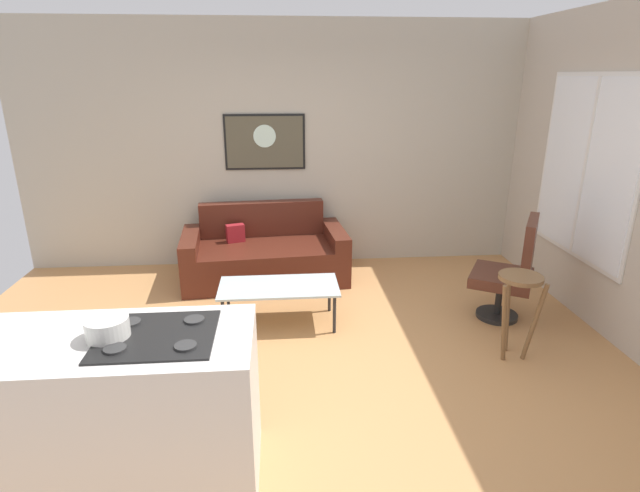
{
  "coord_description": "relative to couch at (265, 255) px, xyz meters",
  "views": [
    {
      "loc": [
        -0.24,
        -3.48,
        2.21
      ],
      "look_at": [
        0.13,
        0.9,
        0.7
      ],
      "focal_mm": 28.18,
      "sensor_mm": 36.0,
      "label": 1
    }
  ],
  "objects": [
    {
      "name": "window",
      "position": [
        3.0,
        -0.99,
        1.12
      ],
      "size": [
        0.03,
        1.48,
        1.69
      ],
      "color": "silver"
    },
    {
      "name": "coffee_table",
      "position": [
        0.16,
        -1.15,
        0.08
      ],
      "size": [
        1.09,
        0.53,
        0.38
      ],
      "color": "silver",
      "rests_on": "ground"
    },
    {
      "name": "bar_stool",
      "position": [
        2.05,
        -1.89,
        0.29
      ],
      "size": [
        0.39,
        0.38,
        0.72
      ],
      "color": "brown",
      "rests_on": "ground"
    },
    {
      "name": "right_wall",
      "position": [
        3.04,
        -1.59,
        1.13
      ],
      "size": [
        0.05,
        6.4,
        2.8
      ],
      "primitive_type": "cube",
      "color": "#BBB0A0",
      "rests_on": "ground"
    },
    {
      "name": "wall_painting",
      "position": [
        0.03,
        0.49,
        1.2
      ],
      "size": [
        0.92,
        0.03,
        0.63
      ],
      "color": "black"
    },
    {
      "name": "kitchen_counter",
      "position": [
        -0.75,
        -3.0,
        0.19
      ],
      "size": [
        1.54,
        0.71,
        0.94
      ],
      "color": "silver",
      "rests_on": "ground"
    },
    {
      "name": "armchair",
      "position": [
        2.3,
        -1.23,
        0.22
      ],
      "size": [
        0.73,
        0.74,
        1.0
      ],
      "color": "black",
      "rests_on": "ground"
    },
    {
      "name": "back_wall",
      "position": [
        0.42,
        0.53,
        1.13
      ],
      "size": [
        6.4,
        0.05,
        2.8
      ],
      "primitive_type": "cube",
      "color": "#B7B09F",
      "rests_on": "ground"
    },
    {
      "name": "ground",
      "position": [
        0.42,
        -1.89,
        -0.29
      ],
      "size": [
        6.4,
        6.4,
        0.04
      ],
      "primitive_type": "cube",
      "color": "tan"
    },
    {
      "name": "couch",
      "position": [
        0.0,
        0.0,
        0.0
      ],
      "size": [
        1.86,
        1.05,
        0.81
      ],
      "color": "#4D1F15",
      "rests_on": "ground"
    },
    {
      "name": "mixing_bowl",
      "position": [
        -0.71,
        -3.0,
        0.7
      ],
      "size": [
        0.22,
        0.22,
        0.12
      ],
      "color": "silver",
      "rests_on": "kitchen_counter"
    }
  ]
}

